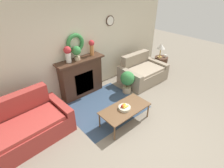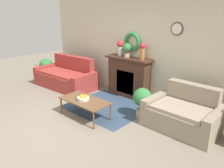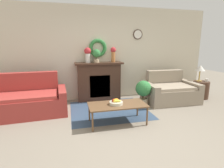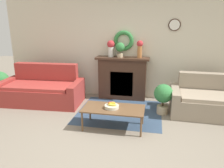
{
  "view_description": "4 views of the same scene",
  "coord_description": "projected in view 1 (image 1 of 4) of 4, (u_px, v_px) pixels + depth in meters",
  "views": [
    {
      "loc": [
        -2.34,
        -1.57,
        2.98
      ],
      "look_at": [
        0.08,
        1.18,
        0.76
      ],
      "focal_mm": 28.0,
      "sensor_mm": 36.0,
      "label": 1
    },
    {
      "loc": [
        3.47,
        -2.34,
        2.31
      ],
      "look_at": [
        0.16,
        1.32,
        0.66
      ],
      "focal_mm": 35.0,
      "sensor_mm": 36.0,
      "label": 2
    },
    {
      "loc": [
        -0.96,
        -2.69,
        1.6
      ],
      "look_at": [
        0.05,
        1.36,
        0.67
      ],
      "focal_mm": 28.0,
      "sensor_mm": 36.0,
      "label": 3
    },
    {
      "loc": [
        0.71,
        -3.22,
        2.05
      ],
      "look_at": [
        -0.22,
        1.43,
        0.64
      ],
      "focal_mm": 35.0,
      "sensor_mm": 36.0,
      "label": 4
    }
  ],
  "objects": [
    {
      "name": "table_lamp",
      "position": [
        161.0,
        47.0,
        6.16
      ],
      "size": [
        0.29,
        0.29,
        0.49
      ],
      "color": "#B28E42",
      "rests_on": "side_table_by_loveseat"
    },
    {
      "name": "side_table_by_loveseat",
      "position": [
        161.0,
        64.0,
        6.5
      ],
      "size": [
        0.47,
        0.47,
        0.53
      ],
      "color": "#42281C",
      "rests_on": "ground_plane"
    },
    {
      "name": "coffee_table",
      "position": [
        125.0,
        109.0,
        4.05
      ],
      "size": [
        1.19,
        0.59,
        0.41
      ],
      "color": "brown",
      "rests_on": "ground_plane"
    },
    {
      "name": "vase_on_mantel_right",
      "position": [
        92.0,
        46.0,
        4.83
      ],
      "size": [
        0.16,
        0.16,
        0.43
      ],
      "color": "#AD6B38",
      "rests_on": "fireplace"
    },
    {
      "name": "vase_on_mantel_left",
      "position": [
        68.0,
        53.0,
        4.41
      ],
      "size": [
        0.19,
        0.19,
        0.42
      ],
      "color": "silver",
      "rests_on": "fireplace"
    },
    {
      "name": "loveseat_right",
      "position": [
        142.0,
        72.0,
        5.82
      ],
      "size": [
        1.47,
        1.03,
        0.86
      ],
      "rotation": [
        0.0,
        0.0,
        -0.03
      ],
      "color": "gray",
      "rests_on": "ground_plane"
    },
    {
      "name": "potted_plant_on_mantel",
      "position": [
        77.0,
        52.0,
        4.54
      ],
      "size": [
        0.24,
        0.24,
        0.38
      ],
      "color": "tan",
      "rests_on": "fireplace"
    },
    {
      "name": "floor_rug",
      "position": [
        104.0,
        106.0,
        4.74
      ],
      "size": [
        1.89,
        1.69,
        0.01
      ],
      "color": "#334760",
      "rests_on": "ground_plane"
    },
    {
      "name": "fruit_bowl",
      "position": [
        124.0,
        107.0,
        3.98
      ],
      "size": [
        0.28,
        0.28,
        0.12
      ],
      "color": "beige",
      "rests_on": "coffee_table"
    },
    {
      "name": "ground_plane",
      "position": [
        144.0,
        135.0,
        3.87
      ],
      "size": [
        16.0,
        16.0,
        0.0
      ],
      "primitive_type": "plane",
      "color": "gray"
    },
    {
      "name": "wall_back",
      "position": [
        78.0,
        48.0,
        4.78
      ],
      "size": [
        6.8,
        0.17,
        2.7
      ],
      "color": "beige",
      "rests_on": "ground_plane"
    },
    {
      "name": "fireplace",
      "position": [
        81.0,
        77.0,
        5.0
      ],
      "size": [
        1.37,
        0.41,
        1.12
      ],
      "color": "#42281C",
      "rests_on": "ground_plane"
    },
    {
      "name": "couch_left",
      "position": [
        19.0,
        130.0,
        3.57
      ],
      "size": [
        2.06,
        1.09,
        0.95
      ],
      "rotation": [
        0.0,
        0.0,
        0.06
      ],
      "color": "#9E332D",
      "rests_on": "ground_plane"
    },
    {
      "name": "potted_plant_floor_by_loveseat",
      "position": [
        127.0,
        80.0,
        5.12
      ],
      "size": [
        0.42,
        0.42,
        0.69
      ],
      "color": "tan",
      "rests_on": "ground_plane"
    },
    {
      "name": "mug",
      "position": [
        165.0,
        56.0,
        6.34
      ],
      "size": [
        0.09,
        0.09,
        0.09
      ],
      "color": "silver",
      "rests_on": "side_table_by_loveseat"
    }
  ]
}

